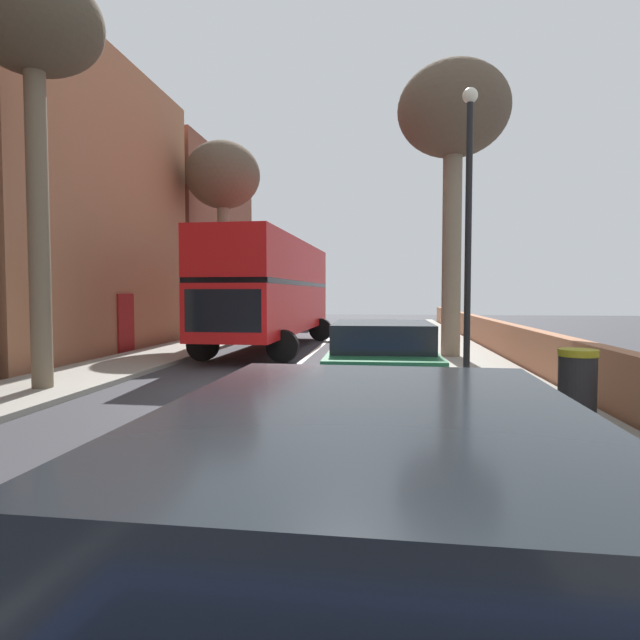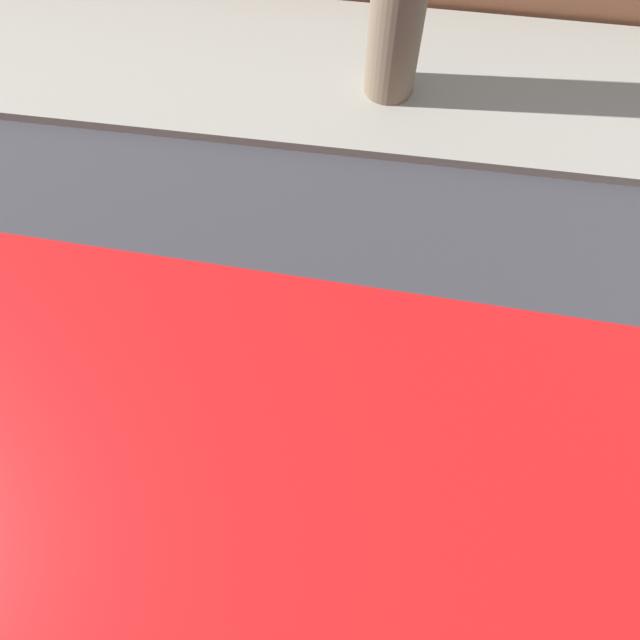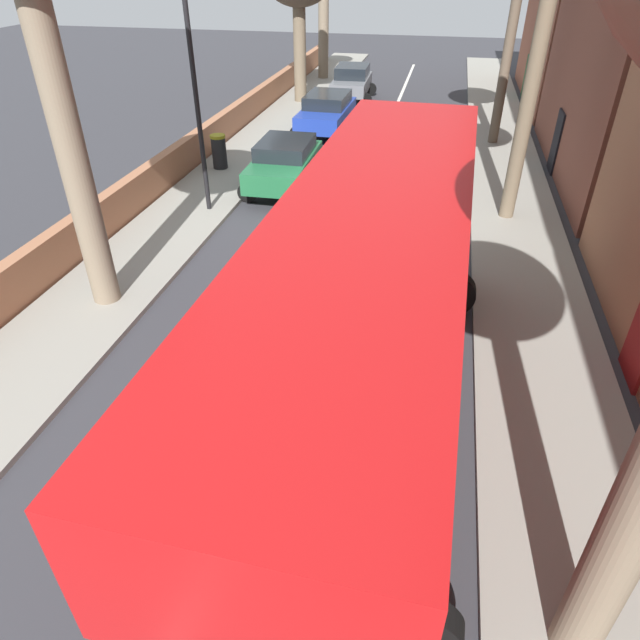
% 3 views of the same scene
% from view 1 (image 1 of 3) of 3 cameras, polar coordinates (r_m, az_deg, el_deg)
% --- Properties ---
extents(ground_plane, '(84.00, 84.00, 0.00)m').
position_cam_1_polar(ground_plane, '(11.79, -5.54, -7.39)').
color(ground_plane, '#333338').
extents(road_centre_line, '(0.16, 54.00, 0.01)m').
position_cam_1_polar(road_centre_line, '(11.79, -5.54, -7.37)').
color(road_centre_line, silver).
rests_on(road_centre_line, ground).
extents(sidewalk_left, '(2.60, 60.00, 0.12)m').
position_cam_1_polar(sidewalk_left, '(13.70, -26.10, -5.98)').
color(sidewalk_left, gray).
rests_on(sidewalk_left, ground).
extents(sidewalk_right, '(2.60, 60.00, 0.12)m').
position_cam_1_polar(sidewalk_right, '(11.74, 18.69, -7.27)').
color(sidewalk_right, gray).
rests_on(sidewalk_right, ground).
extents(boundary_wall_right, '(0.36, 54.00, 1.16)m').
position_cam_1_polar(boundary_wall_right, '(12.07, 25.98, -4.65)').
color(boundary_wall_right, '#9E6647').
rests_on(boundary_wall_right, ground).
extents(double_decker_bus, '(3.81, 11.12, 4.06)m').
position_cam_1_polar(double_decker_bus, '(19.88, -5.27, 3.59)').
color(double_decker_bus, red).
rests_on(double_decker_bus, ground).
extents(parked_car_black_left_0, '(2.43, 4.29, 1.74)m').
position_cam_1_polar(parked_car_black_left_0, '(31.53, -2.15, 0.83)').
color(parked_car_black_left_0, black).
rests_on(parked_car_black_left_0, ground).
extents(parked_car_blue_right_2, '(2.58, 4.31, 1.64)m').
position_cam_1_polar(parked_car_blue_right_2, '(2.56, 5.95, -23.97)').
color(parked_car_blue_right_2, '#1E389E').
rests_on(parked_car_blue_right_2, ground).
extents(parked_car_green_right_3, '(2.50, 3.98, 1.61)m').
position_cam_1_polar(parked_car_green_right_3, '(9.25, 6.78, -4.42)').
color(parked_car_green_right_3, '#1E6038').
rests_on(parked_car_green_right_3, ground).
extents(street_tree_right_1, '(3.47, 3.47, 9.17)m').
position_cam_1_polar(street_tree_right_1, '(17.96, 14.31, 20.48)').
color(street_tree_right_1, '#7A6B56').
rests_on(street_tree_right_1, sidewalk_right).
extents(street_tree_left_2, '(3.29, 3.29, 8.73)m').
position_cam_1_polar(street_tree_left_2, '(24.43, -10.53, 14.78)').
color(street_tree_left_2, '#7A6B56').
rests_on(street_tree_left_2, sidewalk_left).
extents(street_tree_left_4, '(2.77, 2.77, 8.58)m').
position_cam_1_polar(street_tree_left_4, '(13.50, -28.75, 25.53)').
color(street_tree_left_4, brown).
rests_on(street_tree_left_4, sidewalk_left).
extents(lamppost_right, '(0.32, 0.32, 6.31)m').
position_cam_1_polar(lamppost_right, '(11.78, 15.88, 11.10)').
color(lamppost_right, black).
rests_on(lamppost_right, sidewalk_right).
extents(litter_bin_right, '(0.55, 0.55, 1.18)m').
position_cam_1_polar(litter_bin_right, '(8.45, 26.21, -6.83)').
color(litter_bin_right, black).
rests_on(litter_bin_right, sidewalk_right).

